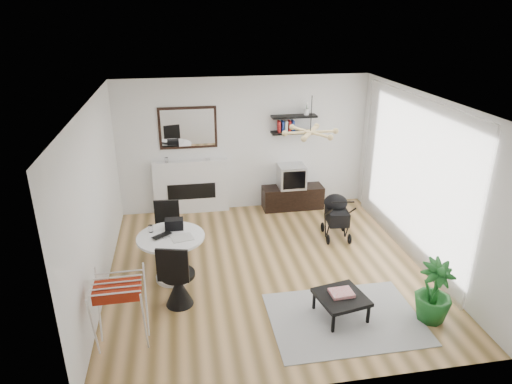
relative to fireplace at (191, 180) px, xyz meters
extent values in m
plane|color=brown|center=(1.10, -2.42, -0.69)|extent=(5.00, 5.00, 0.00)
plane|color=white|center=(1.10, -2.42, 2.01)|extent=(5.00, 5.00, 0.00)
plane|color=white|center=(1.10, 0.08, 0.66)|extent=(5.00, 0.00, 5.00)
plane|color=white|center=(-1.40, -2.42, 0.66)|extent=(0.00, 5.00, 5.00)
plane|color=white|center=(3.60, -2.42, 0.66)|extent=(0.00, 5.00, 5.00)
cube|color=white|center=(3.50, -2.22, 0.66)|extent=(0.04, 3.60, 2.60)
cube|color=white|center=(0.00, 0.00, -0.14)|extent=(1.50, 0.15, 1.10)
cube|color=black|center=(0.00, -0.06, -0.21)|extent=(0.95, 0.06, 0.32)
cube|color=black|center=(0.00, 0.06, 1.06)|extent=(1.12, 0.03, 0.82)
cube|color=white|center=(0.00, 0.04, 1.06)|extent=(1.02, 0.01, 0.72)
cube|color=black|center=(2.07, -0.05, 0.91)|extent=(0.90, 0.25, 0.04)
cube|color=black|center=(2.07, -0.05, 1.23)|extent=(0.90, 0.25, 0.04)
cube|color=black|center=(2.07, -0.15, -0.45)|extent=(1.25, 0.44, 0.47)
cube|color=silver|center=(2.04, -0.15, 0.02)|extent=(0.54, 0.47, 0.47)
cube|color=black|center=(2.04, -0.38, 0.02)|extent=(0.46, 0.01, 0.37)
cylinder|color=white|center=(-0.39, -2.46, -0.66)|extent=(0.55, 0.55, 0.06)
cylinder|color=white|center=(-0.39, -2.46, -0.30)|extent=(0.14, 0.14, 0.64)
cylinder|color=white|center=(-0.39, -2.46, 0.04)|extent=(1.01, 1.01, 0.04)
imported|color=black|center=(-0.50, -2.49, 0.07)|extent=(0.36, 0.34, 0.02)
cube|color=black|center=(-0.34, -2.23, 0.14)|extent=(0.28, 0.17, 0.17)
cube|color=silver|center=(-0.23, -2.55, 0.06)|extent=(0.36, 0.32, 0.01)
cylinder|color=white|center=(-0.69, -2.27, 0.11)|extent=(0.07, 0.07, 0.11)
cylinder|color=black|center=(-0.47, -1.78, -0.22)|extent=(0.45, 0.45, 0.05)
cone|color=black|center=(-0.47, -1.78, -0.47)|extent=(0.37, 0.37, 0.43)
cube|color=black|center=(-0.46, -1.57, 0.04)|extent=(0.41, 0.06, 0.46)
cylinder|color=black|center=(-0.31, -3.13, -0.20)|extent=(0.48, 0.48, 0.05)
cone|color=black|center=(-0.31, -3.13, -0.46)|extent=(0.39, 0.39, 0.45)
cube|color=black|center=(-0.37, -3.34, 0.07)|extent=(0.43, 0.15, 0.49)
cube|color=maroon|center=(-1.01, -3.86, 0.14)|extent=(0.54, 0.32, 0.14)
cube|color=black|center=(2.54, -1.56, -0.26)|extent=(0.41, 0.56, 0.25)
ellipsoid|color=black|center=(2.56, -1.40, -0.07)|extent=(0.42, 0.42, 0.30)
cylinder|color=black|center=(2.50, -1.89, 0.15)|extent=(0.39, 0.07, 0.03)
torus|color=black|center=(2.37, -1.29, -0.61)|extent=(0.06, 0.19, 0.19)
torus|color=black|center=(2.76, -1.34, -0.61)|extent=(0.06, 0.19, 0.19)
torus|color=black|center=(2.32, -1.79, -0.61)|extent=(0.06, 0.19, 0.19)
torus|color=black|center=(2.70, -1.83, -0.61)|extent=(0.06, 0.19, 0.19)
cube|color=#A8A8A8|center=(1.88, -3.86, -0.68)|extent=(2.02, 1.46, 0.01)
cube|color=black|center=(1.84, -3.79, -0.38)|extent=(0.72, 0.72, 0.05)
cube|color=black|center=(1.63, -4.10, -0.54)|extent=(0.04, 0.04, 0.26)
cube|color=black|center=(2.15, -3.99, -0.54)|extent=(0.04, 0.04, 0.26)
cube|color=black|center=(1.53, -3.58, -0.54)|extent=(0.04, 0.04, 0.26)
cube|color=black|center=(2.04, -3.48, -0.54)|extent=(0.04, 0.04, 0.26)
cube|color=#D5353F|center=(1.85, -3.76, -0.33)|extent=(0.32, 0.26, 0.04)
imported|color=#1A5B1F|center=(3.01, -4.05, -0.25)|extent=(0.55, 0.55, 0.87)
camera|label=1|loc=(-0.16, -8.64, 3.24)|focal=32.00mm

